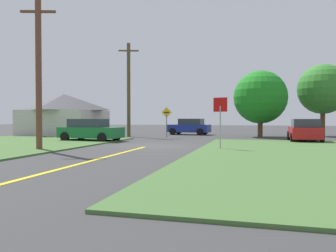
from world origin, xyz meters
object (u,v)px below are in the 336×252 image
Objects in this scene: pine_tree_center at (323,89)px; car_on_crossroad at (305,130)px; stop_sign at (220,113)px; barn at (64,115)px; direction_sign at (167,119)px; parked_car_near_building at (90,130)px; oak_tree_left at (260,97)px; car_approaching_junction at (190,127)px; utility_pole_mid at (129,89)px; utility_pole_near at (39,73)px.

car_on_crossroad is at bearing -108.22° from pine_tree_center.
stop_sign is 20.04m from barn.
direction_sign is at bearing -156.39° from pine_tree_center.
parked_car_near_building is 21.33m from pine_tree_center.
pine_tree_center is at bearing 39.15° from parked_car_near_building.
car_approaching_junction is at bearing 160.71° from oak_tree_left.
stop_sign is 0.41× the size of pine_tree_center.
utility_pole_mid reaches higher than oak_tree_left.
utility_pole_mid reaches higher than barn.
stop_sign is at bearing 147.72° from car_on_crossroad.
oak_tree_left is (-2.98, 5.29, 2.73)m from car_on_crossroad.
utility_pole_near is at bearing -132.55° from pine_tree_center.
pine_tree_center is at bearing 47.45° from utility_pole_near.
utility_pole_mid is at bearing -35.96° from stop_sign.
oak_tree_left is at bearing 5.01° from barn.
car_on_crossroad is 0.63× the size of barn.
barn is at bearing 172.15° from utility_pole_mid.
oak_tree_left is at bearing 30.71° from car_on_crossroad.
utility_pole_near reaches higher than pine_tree_center.
direction_sign is 8.62m from oak_tree_left.
parked_car_near_building is 9.75m from barn.
stop_sign is at bearing -34.90° from barn.
car_approaching_junction is 12.97m from pine_tree_center.
oak_tree_left is 0.89× the size of pine_tree_center.
utility_pole_near is at bearing 28.58° from stop_sign.
utility_pole_mid is at bearing 90.80° from utility_pole_near.
car_on_crossroad and car_approaching_junction have the same top height.
pine_tree_center is (16.88, 18.39, 0.34)m from utility_pole_near.
direction_sign is (-5.58, 9.93, -0.31)m from stop_sign.
car_on_crossroad is at bearing 19.16° from parked_car_near_building.
barn is (-6.58, 7.09, 1.21)m from parked_car_near_building.
pine_tree_center is 0.95× the size of barn.
car_on_crossroad is at bearing -60.58° from oak_tree_left.
utility_pole_near is 13.08m from utility_pole_mid.
utility_pole_near is 1.11× the size of barn.
oak_tree_left is at bearing -86.97° from stop_sign.
car_approaching_junction is at bearing 47.59° from utility_pole_mid.
parked_car_near_building is 1.81× the size of direction_sign.
utility_pole_near is (-14.26, -10.41, 3.20)m from car_on_crossroad.
direction_sign is 10.97m from barn.
car_approaching_junction is at bearing 80.64° from direction_sign.
parked_car_near_building is 1.08× the size of car_on_crossroad.
parked_car_near_building is at bearing 71.83° from car_approaching_junction.
utility_pole_near reaches higher than parked_car_near_building.
stop_sign is 1.05× the size of direction_sign.
car_on_crossroad is at bearing 148.84° from car_approaching_junction.
car_on_crossroad is at bearing 36.15° from utility_pole_near.
direction_sign is at bearing -157.88° from oak_tree_left.
car_on_crossroad is at bearing -11.16° from direction_sign.
utility_pole_mid is at bearing 90.68° from parked_car_near_building.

